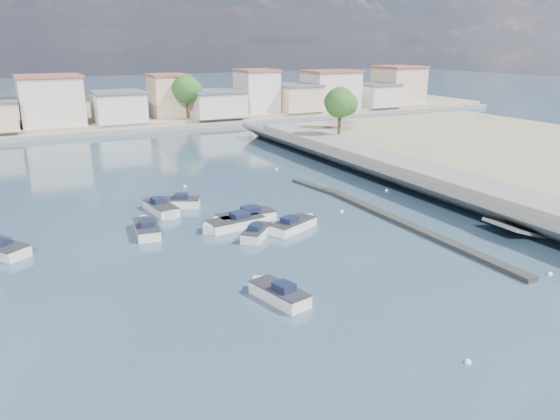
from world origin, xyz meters
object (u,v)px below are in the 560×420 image
(motorboat_a, at_px, (277,293))
(motorboat_g, at_px, (162,209))
(motorboat_b, at_px, (257,233))
(motorboat_f, at_px, (174,203))
(motorboat_c, at_px, (243,218))
(motorboat_e, at_px, (146,228))
(motorboat_d, at_px, (232,224))
(motorboat_h, at_px, (295,225))

(motorboat_a, bearing_deg, motorboat_g, 94.61)
(motorboat_b, distance_m, motorboat_f, 11.85)
(motorboat_c, relative_size, motorboat_g, 1.09)
(motorboat_e, distance_m, motorboat_f, 7.48)
(motorboat_e, bearing_deg, motorboat_c, -7.06)
(motorboat_g, bearing_deg, motorboat_d, -58.88)
(motorboat_a, relative_size, motorboat_h, 0.96)
(motorboat_c, relative_size, motorboat_d, 1.04)
(motorboat_a, bearing_deg, motorboat_h, 56.96)
(motorboat_c, height_order, motorboat_e, same)
(motorboat_d, distance_m, motorboat_h, 5.30)
(motorboat_a, bearing_deg, motorboat_f, 90.12)
(motorboat_a, distance_m, motorboat_d, 13.83)
(motorboat_f, bearing_deg, motorboat_a, -89.88)
(motorboat_a, height_order, motorboat_h, same)
(motorboat_e, bearing_deg, motorboat_d, -17.53)
(motorboat_a, distance_m, motorboat_g, 20.59)
(motorboat_b, height_order, motorboat_h, same)
(motorboat_d, height_order, motorboat_g, same)
(motorboat_b, relative_size, motorboat_h, 0.74)
(motorboat_a, relative_size, motorboat_g, 0.87)
(motorboat_d, bearing_deg, motorboat_h, -30.05)
(motorboat_h, bearing_deg, motorboat_f, 123.09)
(motorboat_f, bearing_deg, motorboat_c, -60.79)
(motorboat_h, bearing_deg, motorboat_b, -175.06)
(motorboat_a, bearing_deg, motorboat_d, 79.47)
(motorboat_d, bearing_deg, motorboat_a, -100.53)
(motorboat_b, bearing_deg, motorboat_a, -108.35)
(motorboat_f, bearing_deg, motorboat_b, -72.47)
(motorboat_g, bearing_deg, motorboat_f, 41.27)
(motorboat_a, height_order, motorboat_e, same)
(motorboat_d, xyz_separation_m, motorboat_g, (-4.18, 6.93, 0.00))
(motorboat_g, bearing_deg, motorboat_b, -62.36)
(motorboat_h, bearing_deg, motorboat_c, 129.65)
(motorboat_e, xyz_separation_m, motorboat_g, (2.58, 4.79, 0.00))
(motorboat_b, bearing_deg, motorboat_c, 83.47)
(motorboat_d, height_order, motorboat_f, same)
(motorboat_b, height_order, motorboat_d, same)
(motorboat_d, height_order, motorboat_e, same)
(motorboat_c, height_order, motorboat_h, same)
(motorboat_a, distance_m, motorboat_c, 15.24)
(motorboat_f, bearing_deg, motorboat_e, -124.00)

